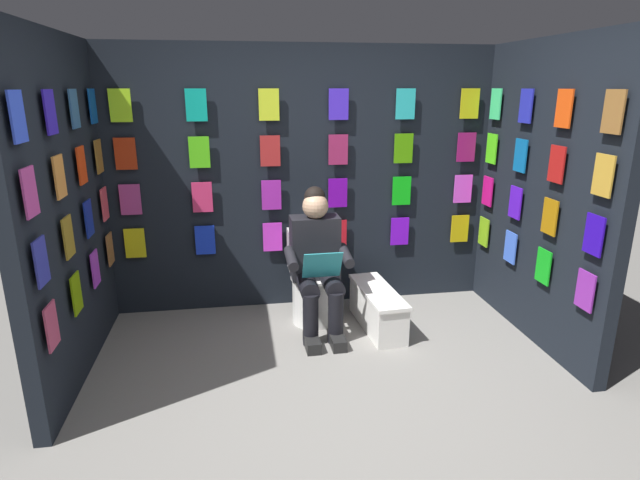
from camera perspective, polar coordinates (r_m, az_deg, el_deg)
The scene contains 7 objects.
ground_plane at distance 3.37m, azimuth 2.70°, elevation -18.99°, with size 30.00×30.00×0.00m, color gray.
display_wall_back at distance 4.64m, azimuth -1.83°, elevation 6.65°, with size 3.48×0.14×2.31m.
display_wall_left at distance 4.34m, azimuth 23.45°, elevation 4.60°, with size 0.14×1.81×2.31m.
display_wall_right at distance 3.85m, azimuth -26.47°, elevation 2.82°, with size 0.14×1.81×2.31m.
toilet at distance 4.48m, azimuth -0.79°, elevation -4.75°, with size 0.41×0.56×0.77m.
person_reading at distance 4.18m, azimuth -0.30°, elevation -2.37°, with size 0.53×0.69×1.19m.
comic_longbox_near at distance 4.39m, azimuth 6.36°, elevation -7.51°, with size 0.32×0.84×0.34m.
Camera 1 is at (0.59, 2.67, 1.96)m, focal length 28.94 mm.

